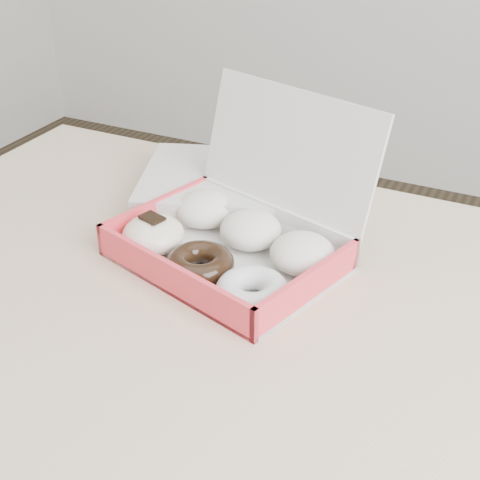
% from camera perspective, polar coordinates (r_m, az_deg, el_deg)
% --- Properties ---
extents(table, '(1.20, 0.80, 0.75)m').
position_cam_1_polar(table, '(0.85, 0.93, -10.76)').
color(table, tan).
rests_on(table, ground).
extents(donut_box, '(0.34, 0.32, 0.20)m').
position_cam_1_polar(donut_box, '(0.89, -0.59, 0.36)').
color(donut_box, silver).
rests_on(donut_box, table).
extents(newspapers, '(0.33, 0.30, 0.04)m').
position_cam_1_polar(newspapers, '(1.04, -0.75, 4.60)').
color(newspapers, beige).
rests_on(newspapers, table).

